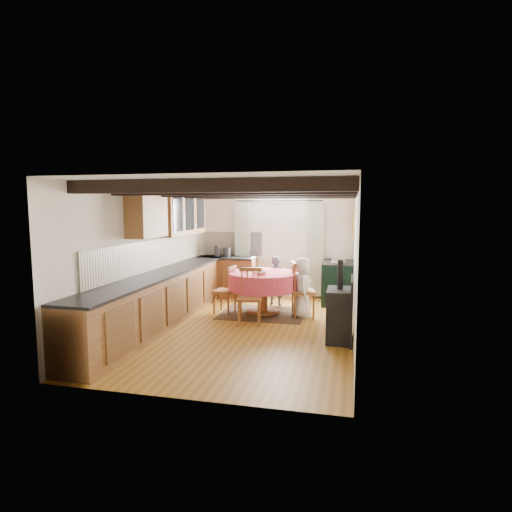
% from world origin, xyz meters
% --- Properties ---
extents(floor, '(3.60, 5.50, 0.00)m').
position_xyz_m(floor, '(0.00, 0.00, 0.00)').
color(floor, '#9C6A24').
rests_on(floor, ground).
extents(ceiling, '(3.60, 5.50, 0.00)m').
position_xyz_m(ceiling, '(0.00, 0.00, 2.40)').
color(ceiling, white).
rests_on(ceiling, ground).
extents(wall_back, '(3.60, 0.00, 2.40)m').
position_xyz_m(wall_back, '(0.00, 2.75, 1.20)').
color(wall_back, silver).
rests_on(wall_back, ground).
extents(wall_front, '(3.60, 0.00, 2.40)m').
position_xyz_m(wall_front, '(0.00, -2.75, 1.20)').
color(wall_front, silver).
rests_on(wall_front, ground).
extents(wall_left, '(0.00, 5.50, 2.40)m').
position_xyz_m(wall_left, '(-1.80, 0.00, 1.20)').
color(wall_left, silver).
rests_on(wall_left, ground).
extents(wall_right, '(0.00, 5.50, 2.40)m').
position_xyz_m(wall_right, '(1.80, 0.00, 1.20)').
color(wall_right, silver).
rests_on(wall_right, ground).
extents(beam_a, '(3.60, 0.16, 0.16)m').
position_xyz_m(beam_a, '(0.00, -2.00, 2.31)').
color(beam_a, black).
rests_on(beam_a, ceiling).
extents(beam_b, '(3.60, 0.16, 0.16)m').
position_xyz_m(beam_b, '(0.00, -1.00, 2.31)').
color(beam_b, black).
rests_on(beam_b, ceiling).
extents(beam_c, '(3.60, 0.16, 0.16)m').
position_xyz_m(beam_c, '(0.00, 0.00, 2.31)').
color(beam_c, black).
rests_on(beam_c, ceiling).
extents(beam_d, '(3.60, 0.16, 0.16)m').
position_xyz_m(beam_d, '(0.00, 1.00, 2.31)').
color(beam_d, black).
rests_on(beam_d, ceiling).
extents(beam_e, '(3.60, 0.16, 0.16)m').
position_xyz_m(beam_e, '(0.00, 2.00, 2.31)').
color(beam_e, black).
rests_on(beam_e, ceiling).
extents(splash_left, '(0.02, 4.50, 0.55)m').
position_xyz_m(splash_left, '(-1.78, 0.30, 1.20)').
color(splash_left, beige).
rests_on(splash_left, wall_left).
extents(splash_back, '(1.40, 0.02, 0.55)m').
position_xyz_m(splash_back, '(-1.00, 2.73, 1.20)').
color(splash_back, beige).
rests_on(splash_back, wall_back).
extents(base_cabinet_left, '(0.60, 5.30, 0.88)m').
position_xyz_m(base_cabinet_left, '(-1.50, 0.00, 0.44)').
color(base_cabinet_left, olive).
rests_on(base_cabinet_left, floor).
extents(base_cabinet_back, '(1.30, 0.60, 0.88)m').
position_xyz_m(base_cabinet_back, '(-1.05, 2.45, 0.44)').
color(base_cabinet_back, olive).
rests_on(base_cabinet_back, floor).
extents(worktop_left, '(0.64, 5.30, 0.04)m').
position_xyz_m(worktop_left, '(-1.48, 0.00, 0.90)').
color(worktop_left, black).
rests_on(worktop_left, base_cabinet_left).
extents(worktop_back, '(1.30, 0.64, 0.04)m').
position_xyz_m(worktop_back, '(-1.05, 2.43, 0.90)').
color(worktop_back, black).
rests_on(worktop_back, base_cabinet_back).
extents(wall_cabinet_glass, '(0.34, 1.80, 0.90)m').
position_xyz_m(wall_cabinet_glass, '(-1.63, 1.20, 1.95)').
color(wall_cabinet_glass, olive).
rests_on(wall_cabinet_glass, wall_left).
extents(wall_cabinet_solid, '(0.34, 0.90, 0.70)m').
position_xyz_m(wall_cabinet_solid, '(-1.63, -0.30, 1.90)').
color(wall_cabinet_solid, olive).
rests_on(wall_cabinet_solid, wall_left).
extents(window_frame, '(1.34, 0.03, 1.54)m').
position_xyz_m(window_frame, '(0.10, 2.73, 1.60)').
color(window_frame, white).
rests_on(window_frame, wall_back).
extents(window_pane, '(1.20, 0.01, 1.40)m').
position_xyz_m(window_pane, '(0.10, 2.74, 1.60)').
color(window_pane, white).
rests_on(window_pane, wall_back).
extents(curtain_left, '(0.35, 0.10, 2.10)m').
position_xyz_m(curtain_left, '(-0.75, 2.65, 1.10)').
color(curtain_left, '#A3BC95').
rests_on(curtain_left, wall_back).
extents(curtain_right, '(0.35, 0.10, 2.10)m').
position_xyz_m(curtain_right, '(0.95, 2.65, 1.10)').
color(curtain_right, '#A3BC95').
rests_on(curtain_right, wall_back).
extents(curtain_rod, '(2.00, 0.03, 0.03)m').
position_xyz_m(curtain_rod, '(0.10, 2.65, 2.20)').
color(curtain_rod, black).
rests_on(curtain_rod, wall_back).
extents(wall_picture, '(0.04, 0.50, 0.60)m').
position_xyz_m(wall_picture, '(1.77, 2.30, 1.70)').
color(wall_picture, gold).
rests_on(wall_picture, wall_right).
extents(wall_plate, '(0.30, 0.02, 0.30)m').
position_xyz_m(wall_plate, '(1.05, 2.72, 1.70)').
color(wall_plate, silver).
rests_on(wall_plate, wall_back).
extents(rug, '(1.62, 1.26, 0.01)m').
position_xyz_m(rug, '(0.09, 1.01, 0.01)').
color(rug, '#412C21').
rests_on(rug, floor).
extents(dining_table, '(1.34, 1.34, 0.81)m').
position_xyz_m(dining_table, '(0.09, 1.01, 0.41)').
color(dining_table, '#EA4B56').
rests_on(dining_table, floor).
extents(chair_near, '(0.49, 0.50, 0.99)m').
position_xyz_m(chair_near, '(0.00, 0.26, 0.50)').
color(chair_near, brown).
rests_on(chair_near, floor).
extents(chair_left, '(0.47, 0.45, 0.93)m').
position_xyz_m(chair_left, '(-0.66, 0.93, 0.46)').
color(chair_left, brown).
rests_on(chair_left, floor).
extents(chair_right, '(0.57, 0.56, 1.05)m').
position_xyz_m(chair_right, '(0.87, 0.96, 0.52)').
color(chair_right, brown).
rests_on(chair_right, floor).
extents(aga_range, '(0.64, 1.00, 0.92)m').
position_xyz_m(aga_range, '(1.47, 2.24, 0.46)').
color(aga_range, black).
rests_on(aga_range, floor).
extents(cast_iron_stove, '(0.38, 0.63, 1.26)m').
position_xyz_m(cast_iron_stove, '(1.58, -0.35, 0.63)').
color(cast_iron_stove, black).
rests_on(cast_iron_stove, floor).
extents(child_far, '(0.42, 0.32, 1.04)m').
position_xyz_m(child_far, '(0.19, 1.80, 0.52)').
color(child_far, '#3F4B65').
rests_on(child_far, floor).
extents(child_right, '(0.46, 0.61, 1.13)m').
position_xyz_m(child_right, '(0.85, 0.96, 0.56)').
color(child_right, silver).
rests_on(child_right, floor).
extents(bowl_a, '(0.26, 0.26, 0.05)m').
position_xyz_m(bowl_a, '(0.11, 0.78, 0.84)').
color(bowl_a, silver).
rests_on(bowl_a, dining_table).
extents(bowl_b, '(0.25, 0.25, 0.06)m').
position_xyz_m(bowl_b, '(0.01, 1.02, 0.84)').
color(bowl_b, silver).
rests_on(bowl_b, dining_table).
extents(cup, '(0.11, 0.11, 0.08)m').
position_xyz_m(cup, '(-0.21, 0.97, 0.85)').
color(cup, silver).
rests_on(cup, dining_table).
extents(canister_tall, '(0.15, 0.15, 0.26)m').
position_xyz_m(canister_tall, '(-1.29, 2.44, 1.05)').
color(canister_tall, '#262628').
rests_on(canister_tall, worktop_back).
extents(canister_wide, '(0.19, 0.19, 0.21)m').
position_xyz_m(canister_wide, '(-1.07, 2.46, 1.02)').
color(canister_wide, '#262628').
rests_on(canister_wide, worktop_back).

